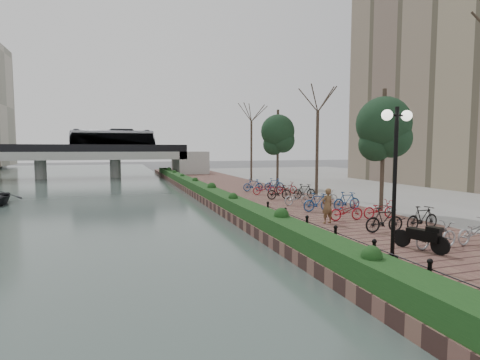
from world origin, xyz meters
name	(u,v)px	position (x,y,z in m)	size (l,w,h in m)	color
ground	(352,303)	(0.00, 0.00, 0.00)	(220.00, 220.00, 0.00)	#59595B
promenade	(257,199)	(4.00, 17.50, 0.25)	(8.00, 75.00, 0.50)	brown
inland_pavement	(432,191)	(20.00, 17.50, 0.25)	(24.00, 75.00, 0.50)	gray
hedge	(204,189)	(0.60, 20.00, 0.80)	(1.10, 56.00, 0.60)	#133614
chain_fence	(353,245)	(1.40, 2.00, 0.85)	(0.10, 14.10, 0.70)	black
lamppost	(396,149)	(2.39, 1.42, 3.82)	(1.02, 0.32, 4.57)	black
motorcycle	(420,236)	(3.91, 1.91, 0.99)	(0.49, 1.57, 0.98)	black
pedestrian	(327,206)	(3.39, 6.85, 1.29)	(0.58, 0.38, 1.58)	brown
bicycle_parking	(322,199)	(5.50, 10.90, 0.97)	(2.40, 19.89, 1.00)	#9C9EA1
street_trees	(344,151)	(8.00, 12.68, 3.69)	(3.20, 37.12, 6.80)	#33291E
bridge	(56,153)	(-13.16, 45.00, 3.37)	(36.00, 10.77, 6.50)	#A6A7A1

